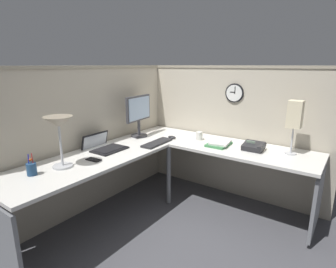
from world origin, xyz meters
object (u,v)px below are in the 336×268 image
pen_cup (32,169)px  book_stack (219,143)px  office_phone (254,147)px  desk_lamp_paper (295,116)px  monitor (139,113)px  computer_mouse (172,137)px  desk_lamp_dome (59,126)px  laptop (103,146)px  keyboard (157,143)px  wall_clock (235,93)px  cell_phone (93,160)px  coffee_mug (199,136)px

pen_cup → book_stack: 1.84m
office_phone → desk_lamp_paper: bearing=-74.4°
monitor → office_phone: 1.39m
computer_mouse → desk_lamp_dome: 1.37m
office_phone → desk_lamp_paper: size_ratio=0.39×
laptop → book_stack: laptop is taller
laptop → keyboard: 0.59m
keyboard → wall_clock: wall_clock is taller
keyboard → office_phone: office_phone is taller
office_phone → cell_phone: bearing=136.2°
office_phone → pen_cup: bearing=143.5°
pen_cup → coffee_mug: 1.79m
computer_mouse → pen_cup: bearing=169.4°
laptop → wall_clock: 1.61m
desk_lamp_dome → desk_lamp_paper: bearing=-45.2°
desk_lamp_dome → wall_clock: bearing=-24.6°
computer_mouse → wall_clock: size_ratio=0.47×
keyboard → computer_mouse: bearing=-5.3°
laptop → desk_lamp_paper: desk_lamp_paper is taller
desk_lamp_dome → office_phone: 1.89m
keyboard → desk_lamp_dome: size_ratio=0.97×
office_phone → computer_mouse: bearing=97.4°
laptop → desk_lamp_paper: (0.96, -1.65, 0.36)m
monitor → book_stack: size_ratio=1.67×
desk_lamp_dome → cell_phone: size_ratio=3.09×
laptop → desk_lamp_paper: size_ratio=0.73×
desk_lamp_dome → office_phone: (1.43, -1.19, -0.33)m
keyboard → book_stack: 0.69m
pen_cup → keyboard: bearing=-12.3°
desk_lamp_paper → computer_mouse: bearing=99.5°
monitor → desk_lamp_dome: bearing=-173.0°
desk_lamp_dome → computer_mouse: bearing=-10.7°
monitor → office_phone: bearing=-78.6°
office_phone → wall_clock: (0.34, 0.38, 0.50)m
laptop → keyboard: size_ratio=0.90×
monitor → laptop: monitor is taller
laptop → cell_phone: bearing=-145.9°
laptop → desk_lamp_dome: (-0.56, -0.12, 0.34)m
monitor → desk_lamp_dome: monitor is taller
office_phone → desk_lamp_paper: 0.49m
keyboard → wall_clock: (0.74, -0.58, 0.53)m
cell_phone → laptop: bearing=29.4°
monitor → laptop: 0.66m
keyboard → book_stack: (0.35, -0.59, 0.01)m
computer_mouse → pen_cup: size_ratio=0.58×
desk_lamp_paper → laptop: bearing=120.3°
monitor → cell_phone: size_ratio=3.47×
monitor → book_stack: (0.22, -0.97, -0.27)m
keyboard → desk_lamp_paper: (0.49, -1.29, 0.37)m
computer_mouse → coffee_mug: size_ratio=1.08×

